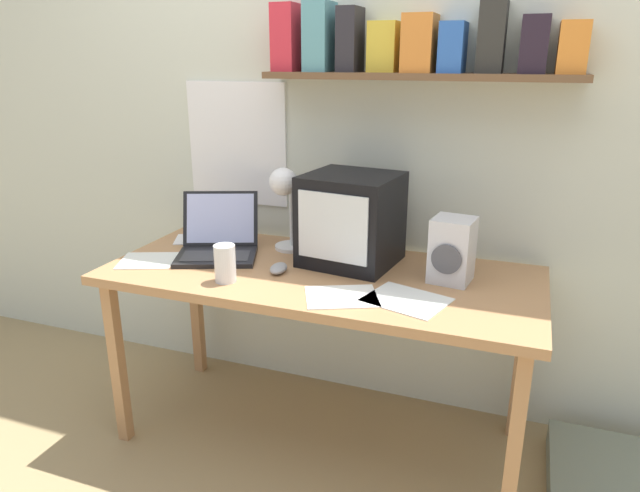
{
  "coord_description": "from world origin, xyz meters",
  "views": [
    {
      "loc": [
        0.69,
        -1.88,
        1.5
      ],
      "look_at": [
        0.0,
        0.0,
        0.83
      ],
      "focal_mm": 32.0,
      "sensor_mm": 36.0,
      "label": 1
    }
  ],
  "objects_px": {
    "desk_lamp": "(285,195)",
    "juice_glass": "(225,265)",
    "loose_paper_near_laptop": "(148,261)",
    "floor_cushion": "(627,488)",
    "crt_monitor": "(351,219)",
    "space_heater": "(452,250)",
    "computer_mouse": "(279,268)",
    "loose_paper_near_monitor": "(203,239)",
    "open_notebook": "(342,297)",
    "corner_desk": "(320,287)",
    "printed_handout": "(406,300)",
    "laptop": "(218,240)"
  },
  "relations": [
    {
      "from": "open_notebook",
      "to": "loose_paper_near_monitor",
      "type": "distance_m",
      "value": 0.87
    },
    {
      "from": "loose_paper_near_laptop",
      "to": "floor_cushion",
      "type": "height_order",
      "value": "loose_paper_near_laptop"
    },
    {
      "from": "loose_paper_near_laptop",
      "to": "loose_paper_near_monitor",
      "type": "bearing_deg",
      "value": 79.72
    },
    {
      "from": "juice_glass",
      "to": "computer_mouse",
      "type": "relative_size",
      "value": 1.21
    },
    {
      "from": "crt_monitor",
      "to": "loose_paper_near_laptop",
      "type": "relative_size",
      "value": 1.42
    },
    {
      "from": "printed_handout",
      "to": "space_heater",
      "type": "bearing_deg",
      "value": 64.34
    },
    {
      "from": "space_heater",
      "to": "desk_lamp",
      "type": "bearing_deg",
      "value": -179.69
    },
    {
      "from": "desk_lamp",
      "to": "juice_glass",
      "type": "bearing_deg",
      "value": -98.04
    },
    {
      "from": "crt_monitor",
      "to": "floor_cushion",
      "type": "distance_m",
      "value": 1.37
    },
    {
      "from": "computer_mouse",
      "to": "floor_cushion",
      "type": "bearing_deg",
      "value": 4.26
    },
    {
      "from": "loose_paper_near_monitor",
      "to": "loose_paper_near_laptop",
      "type": "height_order",
      "value": "same"
    },
    {
      "from": "corner_desk",
      "to": "printed_handout",
      "type": "bearing_deg",
      "value": -23.15
    },
    {
      "from": "loose_paper_near_monitor",
      "to": "loose_paper_near_laptop",
      "type": "distance_m",
      "value": 0.33
    },
    {
      "from": "space_heater",
      "to": "loose_paper_near_laptop",
      "type": "bearing_deg",
      "value": -162.44
    },
    {
      "from": "desk_lamp",
      "to": "loose_paper_near_monitor",
      "type": "height_order",
      "value": "desk_lamp"
    },
    {
      "from": "crt_monitor",
      "to": "open_notebook",
      "type": "bearing_deg",
      "value": -69.78
    },
    {
      "from": "laptop",
      "to": "open_notebook",
      "type": "relative_size",
      "value": 1.37
    },
    {
      "from": "loose_paper_near_laptop",
      "to": "floor_cushion",
      "type": "relative_size",
      "value": 0.51
    },
    {
      "from": "desk_lamp",
      "to": "space_heater",
      "type": "height_order",
      "value": "desk_lamp"
    },
    {
      "from": "crt_monitor",
      "to": "space_heater",
      "type": "distance_m",
      "value": 0.4
    },
    {
      "from": "space_heater",
      "to": "printed_handout",
      "type": "relative_size",
      "value": 0.77
    },
    {
      "from": "desk_lamp",
      "to": "corner_desk",
      "type": "bearing_deg",
      "value": -34.01
    },
    {
      "from": "space_heater",
      "to": "printed_handout",
      "type": "distance_m",
      "value": 0.28
    },
    {
      "from": "juice_glass",
      "to": "computer_mouse",
      "type": "bearing_deg",
      "value": 45.92
    },
    {
      "from": "desk_lamp",
      "to": "juice_glass",
      "type": "distance_m",
      "value": 0.42
    },
    {
      "from": "crt_monitor",
      "to": "space_heater",
      "type": "bearing_deg",
      "value": -1.22
    },
    {
      "from": "printed_handout",
      "to": "open_notebook",
      "type": "bearing_deg",
      "value": -166.96
    },
    {
      "from": "computer_mouse",
      "to": "loose_paper_near_monitor",
      "type": "bearing_deg",
      "value": 151.92
    },
    {
      "from": "crt_monitor",
      "to": "printed_handout",
      "type": "relative_size",
      "value": 1.24
    },
    {
      "from": "desk_lamp",
      "to": "floor_cushion",
      "type": "relative_size",
      "value": 0.68
    },
    {
      "from": "loose_paper_near_laptop",
      "to": "juice_glass",
      "type": "bearing_deg",
      "value": -11.4
    },
    {
      "from": "computer_mouse",
      "to": "printed_handout",
      "type": "relative_size",
      "value": 0.37
    },
    {
      "from": "laptop",
      "to": "loose_paper_near_monitor",
      "type": "height_order",
      "value": "laptop"
    },
    {
      "from": "corner_desk",
      "to": "open_notebook",
      "type": "distance_m",
      "value": 0.26
    },
    {
      "from": "juice_glass",
      "to": "floor_cushion",
      "type": "bearing_deg",
      "value": 9.63
    },
    {
      "from": "desk_lamp",
      "to": "computer_mouse",
      "type": "bearing_deg",
      "value": -70.02
    },
    {
      "from": "open_notebook",
      "to": "crt_monitor",
      "type": "bearing_deg",
      "value": 102.5
    },
    {
      "from": "corner_desk",
      "to": "floor_cushion",
      "type": "relative_size",
      "value": 3.13
    },
    {
      "from": "desk_lamp",
      "to": "loose_paper_near_monitor",
      "type": "distance_m",
      "value": 0.48
    },
    {
      "from": "open_notebook",
      "to": "floor_cushion",
      "type": "height_order",
      "value": "open_notebook"
    },
    {
      "from": "laptop",
      "to": "space_heater",
      "type": "distance_m",
      "value": 0.93
    },
    {
      "from": "juice_glass",
      "to": "space_heater",
      "type": "xyz_separation_m",
      "value": [
        0.75,
        0.28,
        0.06
      ]
    },
    {
      "from": "crt_monitor",
      "to": "computer_mouse",
      "type": "height_order",
      "value": "crt_monitor"
    },
    {
      "from": "laptop",
      "to": "loose_paper_near_laptop",
      "type": "relative_size",
      "value": 1.53
    },
    {
      "from": "corner_desk",
      "to": "loose_paper_near_laptop",
      "type": "xyz_separation_m",
      "value": [
        -0.68,
        -0.13,
        0.06
      ]
    },
    {
      "from": "corner_desk",
      "to": "open_notebook",
      "type": "bearing_deg",
      "value": -53.21
    },
    {
      "from": "printed_handout",
      "to": "juice_glass",
      "type": "bearing_deg",
      "value": -175.1
    },
    {
      "from": "crt_monitor",
      "to": "corner_desk",
      "type": "bearing_deg",
      "value": -111.74
    },
    {
      "from": "computer_mouse",
      "to": "crt_monitor",
      "type": "bearing_deg",
      "value": 42.46
    },
    {
      "from": "juice_glass",
      "to": "open_notebook",
      "type": "height_order",
      "value": "juice_glass"
    }
  ]
}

